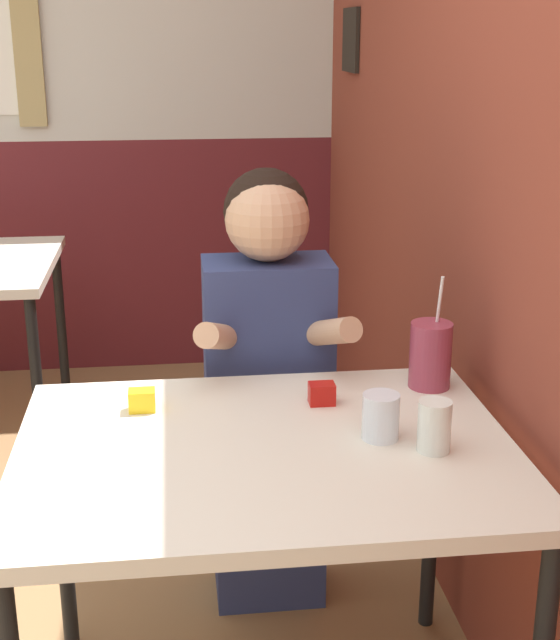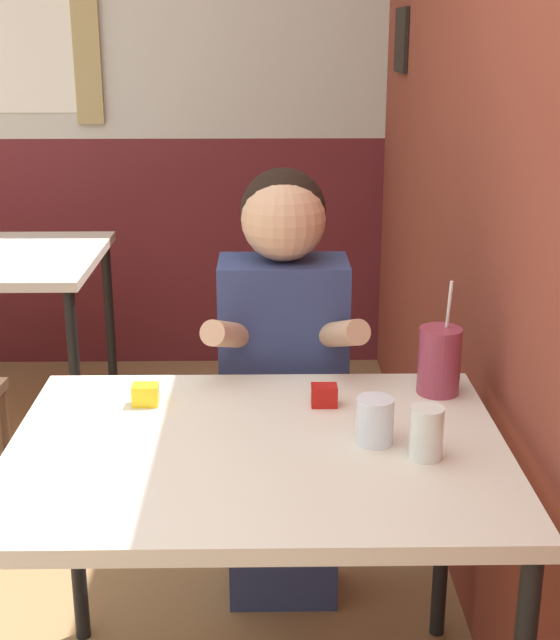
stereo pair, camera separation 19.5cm
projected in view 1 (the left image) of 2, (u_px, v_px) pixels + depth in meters
The scene contains 9 objects.
brick_wall_right at pixel (420, 106), 2.79m from camera, with size 0.08×4.78×2.70m.
back_wall at pixel (64, 82), 3.98m from camera, with size 5.40×0.09×2.70m.
main_table at pixel (266, 474), 1.89m from camera, with size 1.05×0.80×0.75m.
person_seated at pixel (268, 380), 2.42m from camera, with size 0.42×0.42×1.24m.
cocktail_pitcher at pixel (430, 355), 2.15m from camera, with size 0.10×0.10×0.28m.
glass_near_pitcher at pixel (381, 416), 1.88m from camera, with size 0.08×0.08×0.10m.
glass_center at pixel (434, 426), 1.82m from camera, with size 0.07×0.07×0.11m.
condiment_ketchup at pixel (322, 394), 2.06m from camera, with size 0.06×0.04×0.05m.
condiment_mustard at pixel (142, 400), 2.03m from camera, with size 0.06×0.04×0.05m.
Camera 1 is at (0.45, -1.39, 1.57)m, focal length 50.00 mm.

